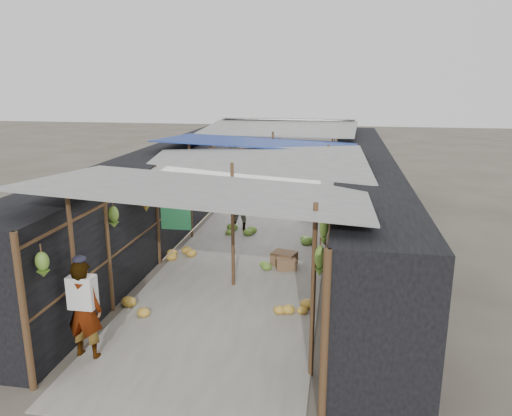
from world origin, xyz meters
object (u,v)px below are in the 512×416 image
Objects in this scene: vendor_elderly at (84,309)px; shopper_blue at (240,206)px; black_basin at (316,213)px; vendor_seated at (320,188)px; crate_near at (286,264)px.

vendor_elderly is 1.05× the size of shopper_blue.
black_basin is 0.43× the size of shopper_blue.
crate_near is at bearing -17.31° from vendor_seated.
crate_near is 3.12m from shopper_blue.
vendor_elderly is at bearing -29.33° from vendor_seated.
crate_near is at bearing -118.40° from vendor_elderly.
black_basin is 3.00m from shopper_blue.
shopper_blue is 4.48m from vendor_seated.
vendor_seated is at bearing 88.95° from black_basin.
crate_near is 4.97m from vendor_elderly.
black_basin is (0.45, 4.71, -0.03)m from crate_near.
vendor_elderly is 1.64× the size of vendor_seated.
black_basin is 1.91m from vendor_seated.
vendor_elderly reaches higher than black_basin.
shopper_blue is at bearing -94.85° from vendor_elderly.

